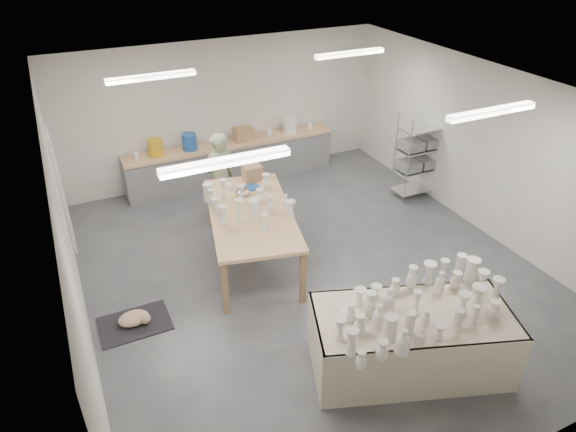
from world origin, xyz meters
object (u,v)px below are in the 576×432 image
work_table (250,208)px  red_stool (217,202)px  drying_table (411,338)px  potter (220,179)px

work_table → red_stool: size_ratio=7.48×
drying_table → red_stool: (-0.98, 4.80, -0.19)m
drying_table → work_table: (-0.93, 3.17, 0.50)m
drying_table → potter: bearing=121.4°
drying_table → red_stool: 4.91m
drying_table → work_table: size_ratio=0.96×
work_table → red_stool: bearing=105.1°
work_table → potter: size_ratio=1.56×
drying_table → red_stool: size_ratio=7.20×
work_table → potter: potter is taller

